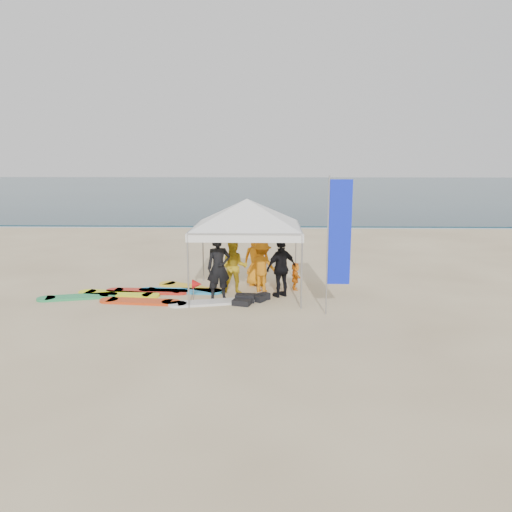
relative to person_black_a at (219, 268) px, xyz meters
The scene contains 14 objects.
ground 2.24m from the person_black_a, 72.58° to the right, with size 120.00×120.00×0.00m, color beige.
ocean 58.08m from the person_black_a, 89.40° to the left, with size 160.00×84.00×0.08m, color #0C2633.
shoreline_foam 16.31m from the person_black_a, 87.87° to the left, with size 160.00×1.20×0.01m, color silver.
person_black_a is the anchor object (origin of this frame).
person_yellow 0.80m from the person_black_a, 57.36° to the left, with size 0.82×0.64×1.68m, color gold.
person_orange_a 1.60m from the person_black_a, 36.64° to the left, with size 1.05×0.60×1.62m, color orange.
person_black_b 1.91m from the person_black_a, 11.38° to the left, with size 1.04×0.43×1.78m, color black.
person_orange_b 2.04m from the person_black_a, 57.68° to the left, with size 0.87×0.56×1.77m, color orange.
person_seated 2.69m from the person_black_a, 27.55° to the left, with size 0.82×0.26×0.88m, color orange.
canopy_tent 2.25m from the person_black_a, 41.28° to the left, with size 4.48×4.48×3.38m.
feather_flag 3.80m from the person_black_a, 22.81° to the right, with size 0.63×0.04×3.73m.
marker_pennant 0.80m from the person_black_a, 168.70° to the right, with size 0.28×0.28×0.64m.
gear_pile 1.30m from the person_black_a, 15.53° to the right, with size 1.12×1.01×0.22m.
surfboard_spread 2.29m from the person_black_a, behind, with size 6.10×2.90×0.07m.
Camera 1 is at (0.89, -12.46, 4.13)m, focal length 35.00 mm.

